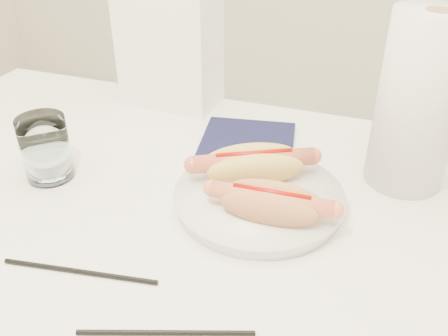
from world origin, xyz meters
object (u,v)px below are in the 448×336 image
(hotdog_right, at_px, (271,203))
(napkin_box, at_px, (169,42))
(water_glass, at_px, (46,148))
(table, at_px, (168,234))
(plate, at_px, (259,200))
(paper_towel_roll, at_px, (418,103))
(hotdog_left, at_px, (254,165))

(hotdog_right, height_order, napkin_box, napkin_box)
(water_glass, bearing_deg, hotdog_right, -1.36)
(table, xyz_separation_m, napkin_box, (-0.15, 0.35, 0.19))
(plate, xyz_separation_m, hotdog_right, (0.03, -0.05, 0.03))
(napkin_box, height_order, paper_towel_roll, paper_towel_roll)
(table, height_order, hotdog_right, hotdog_right)
(water_glass, height_order, paper_towel_roll, paper_towel_roll)
(napkin_box, xyz_separation_m, paper_towel_roll, (0.49, -0.15, 0.01))
(hotdog_right, relative_size, napkin_box, 0.67)
(table, bearing_deg, napkin_box, 112.62)
(water_glass, xyz_separation_m, paper_towel_roll, (0.56, 0.19, 0.09))
(water_glass, distance_m, napkin_box, 0.36)
(hotdog_left, xyz_separation_m, napkin_box, (-0.26, 0.26, 0.09))
(water_glass, bearing_deg, paper_towel_roll, 18.46)
(plate, height_order, water_glass, water_glass)
(plate, bearing_deg, paper_towel_roll, 36.19)
(table, relative_size, hotdog_right, 6.76)
(napkin_box, bearing_deg, plate, -43.07)
(hotdog_right, xyz_separation_m, napkin_box, (-0.31, 0.35, 0.09))
(paper_towel_roll, bearing_deg, napkin_box, 162.47)
(table, relative_size, plate, 4.76)
(hotdog_right, relative_size, paper_towel_roll, 0.63)
(hotdog_right, bearing_deg, plate, 120.89)
(plate, height_order, napkin_box, napkin_box)
(hotdog_left, bearing_deg, water_glass, 165.74)
(hotdog_left, xyz_separation_m, hotdog_right, (0.05, -0.09, -0.00))
(table, bearing_deg, water_glass, 177.57)
(paper_towel_roll, bearing_deg, table, -150.26)
(hotdog_right, bearing_deg, napkin_box, 129.63)
(paper_towel_roll, bearing_deg, hotdog_right, -131.81)
(table, height_order, napkin_box, napkin_box)
(hotdog_left, relative_size, water_glass, 1.70)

